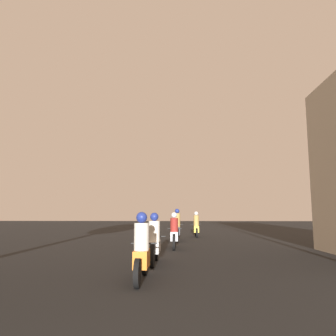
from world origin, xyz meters
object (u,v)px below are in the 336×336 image
(motorcycle_orange, at_px, (142,253))
(motorcycle_silver, at_px, (174,234))
(motorcycle_black, at_px, (177,228))
(motorcycle_yellow, at_px, (196,227))
(motorcycle_white, at_px, (154,243))

(motorcycle_orange, relative_size, motorcycle_silver, 0.98)
(motorcycle_black, xyz_separation_m, motorcycle_yellow, (1.13, 2.85, -0.05))
(motorcycle_orange, bearing_deg, motorcycle_yellow, 73.33)
(motorcycle_yellow, bearing_deg, motorcycle_orange, -103.58)
(motorcycle_silver, distance_m, motorcycle_black, 3.74)
(motorcycle_white, bearing_deg, motorcycle_yellow, 83.02)
(motorcycle_white, distance_m, motorcycle_black, 7.86)
(motorcycle_white, height_order, motorcycle_black, motorcycle_black)
(motorcycle_yellow, bearing_deg, motorcycle_silver, -106.21)
(motorcycle_orange, relative_size, motorcycle_yellow, 1.03)
(motorcycle_silver, height_order, motorcycle_yellow, motorcycle_yellow)
(motorcycle_orange, xyz_separation_m, motorcycle_yellow, (1.78, 13.07, 0.02))
(motorcycle_yellow, bearing_deg, motorcycle_black, -117.45)
(motorcycle_silver, bearing_deg, motorcycle_orange, -102.87)
(motorcycle_white, bearing_deg, motorcycle_black, 87.91)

